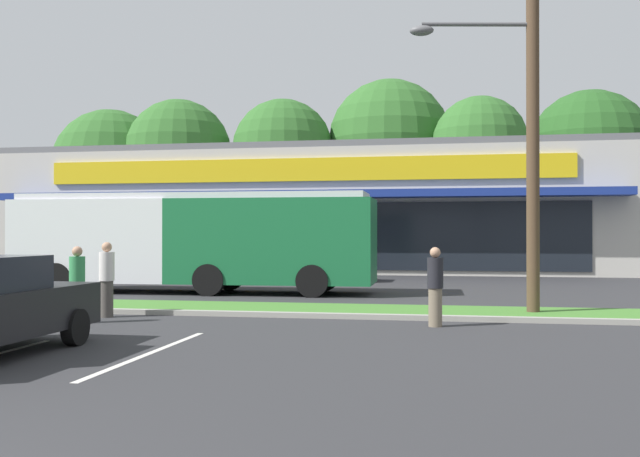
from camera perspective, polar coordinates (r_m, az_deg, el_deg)
The scene contains 18 objects.
grass_median at distance 18.48m, azimuth -5.85°, elevation -6.25°, with size 56.00×2.20×0.12m, color #427A2D.
curb_lip at distance 17.32m, azimuth -6.99°, elevation -6.65°, with size 56.00×0.24×0.12m, color #99968C.
parking_stripe_2 at distance 12.27m, azimuth -13.20°, elevation -9.49°, with size 0.12×4.80×0.01m, color silver.
storefront_building at distance 40.43m, azimuth 0.12°, elevation 1.37°, with size 31.57×13.57×6.36m.
tree_far_left at distance 54.03m, azimuth -16.11°, elevation 4.67°, with size 8.12×8.12×10.77m.
tree_left at distance 51.04m, azimuth -11.04°, elevation 5.91°, with size 7.17×7.17×11.14m.
tree_mid_left at distance 48.92m, azimuth -2.94°, elevation 6.19°, with size 6.73×6.73×10.93m.
tree_mid at distance 49.73m, azimuth 5.49°, elevation 6.87°, with size 8.25×8.25×12.37m.
tree_mid_right at distance 46.17m, azimuth 12.44°, elevation 6.50°, with size 5.86×5.86×10.43m.
tree_right at distance 50.36m, azimuth 20.41°, elevation 5.68°, with size 7.93×7.93×11.22m.
utility_pole at distance 17.90m, azimuth 15.88°, elevation 9.75°, with size 3.13×2.38×9.50m.
city_bus at distance 24.27m, azimuth -9.89°, elevation -0.81°, with size 12.01×2.93×3.25m.
bus_stop_bench at distance 18.82m, azimuth -23.39°, elevation -4.76°, with size 1.60×0.45×0.95m.
car_0 at distance 29.81m, azimuth -0.58°, elevation -2.64°, with size 4.80×1.97×1.51m.
car_4 at distance 33.44m, azimuth -19.95°, elevation -2.39°, with size 4.40×2.02×1.48m.
pedestrian_near_bench at distance 16.67m, azimuth -18.51°, elevation -4.18°, with size 0.34×0.34×1.67m.
pedestrian_by_pole at distance 15.41m, azimuth 9.03°, elevation -4.53°, with size 0.33×0.33×1.66m.
pedestrian_mid at distance 17.63m, azimuth -16.38°, elevation -3.85°, with size 0.35×0.35×1.75m.
Camera 1 is at (5.16, -3.64, 1.95)m, focal length 40.80 mm.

